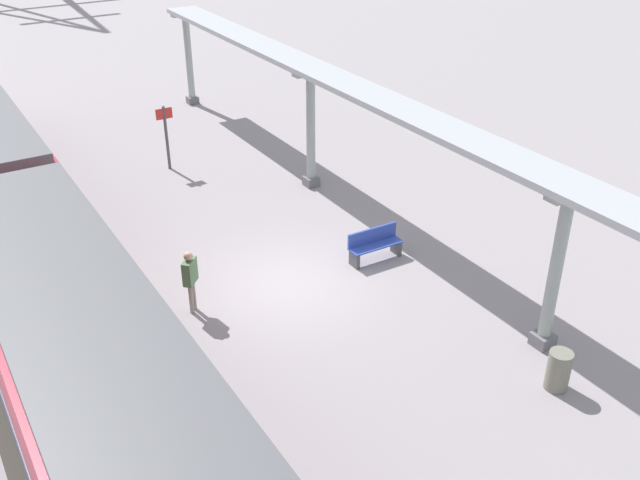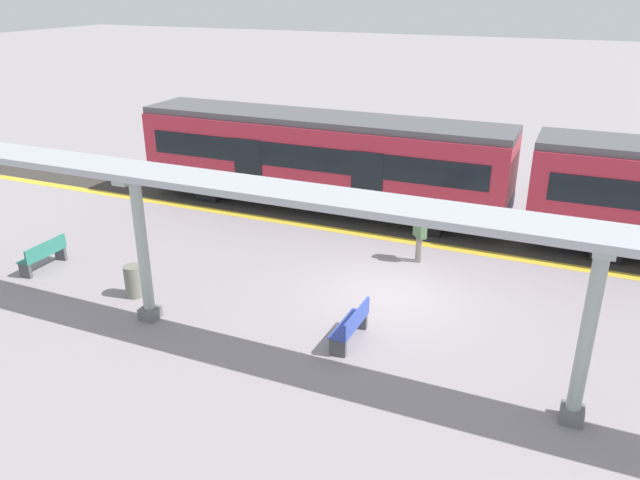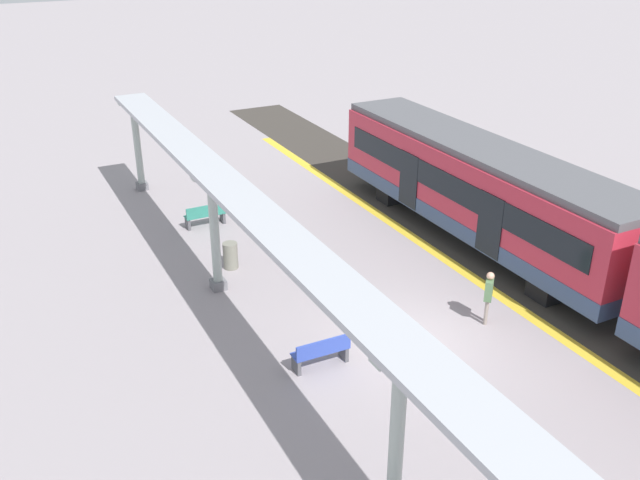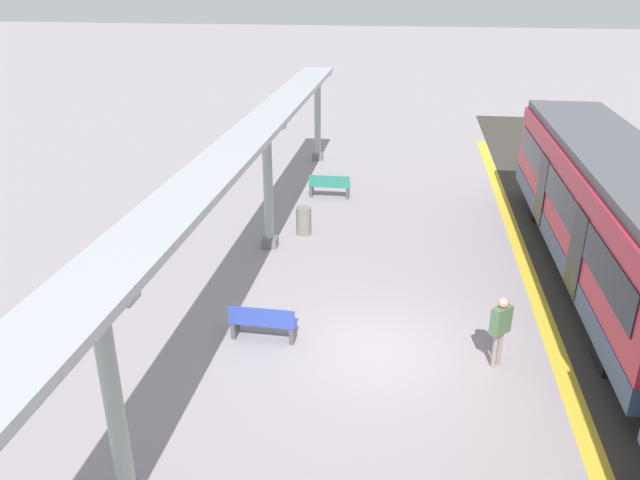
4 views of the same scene
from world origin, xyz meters
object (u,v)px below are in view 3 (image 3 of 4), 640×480
at_px(canopy_pillar_second, 215,232).
at_px(trash_bin, 230,256).
at_px(canopy_pillar_third, 397,437).
at_px(passenger_waiting_near_edge, 489,292).
at_px(canopy_pillar_nearest, 137,146).
at_px(train_near_carriage, 477,191).
at_px(bench_near_end, 206,215).
at_px(bench_mid_platform, 322,352).

relative_size(canopy_pillar_second, trash_bin, 4.27).
xyz_separation_m(canopy_pillar_second, canopy_pillar_third, (0.00, 9.92, 0.00)).
relative_size(canopy_pillar_third, passenger_waiting_near_edge, 2.34).
bearing_deg(trash_bin, canopy_pillar_nearest, -84.31).
distance_m(canopy_pillar_second, canopy_pillar_third, 9.92).
xyz_separation_m(canopy_pillar_second, trash_bin, (-0.83, -1.14, -1.47)).
xyz_separation_m(train_near_carriage, bench_near_end, (8.06, -5.33, -1.39)).
bearing_deg(canopy_pillar_nearest, canopy_pillar_second, 90.00).
distance_m(train_near_carriage, bench_near_end, 9.77).
height_order(canopy_pillar_third, trash_bin, canopy_pillar_third).
height_order(train_near_carriage, canopy_pillar_nearest, canopy_pillar_nearest).
relative_size(train_near_carriage, bench_mid_platform, 9.00).
distance_m(canopy_pillar_third, passenger_waiting_near_edge, 7.68).
xyz_separation_m(bench_mid_platform, passenger_waiting_near_edge, (-5.06, 0.24, 0.56)).
xyz_separation_m(canopy_pillar_nearest, passenger_waiting_near_edge, (-6.04, 14.77, -0.90)).
bearing_deg(canopy_pillar_third, bench_mid_platform, -101.35).
bearing_deg(passenger_waiting_near_edge, canopy_pillar_third, 37.58).
relative_size(trash_bin, passenger_waiting_near_edge, 0.55).
bearing_deg(canopy_pillar_second, passenger_waiting_near_edge, 138.89).
height_order(bench_near_end, trash_bin, trash_bin).
bearing_deg(canopy_pillar_nearest, trash_bin, 95.69).
bearing_deg(train_near_carriage, canopy_pillar_nearest, -47.71).
bearing_deg(train_near_carriage, bench_mid_platform, 27.94).
height_order(train_near_carriage, canopy_pillar_third, canopy_pillar_third).
height_order(trash_bin, passenger_waiting_near_edge, passenger_waiting_near_edge).
relative_size(canopy_pillar_nearest, bench_mid_platform, 2.49).
bearing_deg(bench_near_end, canopy_pillar_second, 75.91).
bearing_deg(passenger_waiting_near_edge, canopy_pillar_second, -41.11).
bearing_deg(train_near_carriage, trash_bin, -12.09).
distance_m(canopy_pillar_nearest, canopy_pillar_third, 19.42).
bearing_deg(trash_bin, canopy_pillar_third, 85.70).
xyz_separation_m(bench_mid_platform, trash_bin, (0.15, -6.18, -0.00)).
bearing_deg(trash_bin, bench_near_end, -95.52).
bearing_deg(bench_near_end, train_near_carriage, 146.52).
relative_size(train_near_carriage, canopy_pillar_second, 3.61).
relative_size(train_near_carriage, canopy_pillar_nearest, 3.61).
relative_size(bench_mid_platform, trash_bin, 1.71).
bearing_deg(trash_bin, train_near_carriage, 167.91).
bearing_deg(canopy_pillar_nearest, passenger_waiting_near_edge, 112.25).
bearing_deg(bench_near_end, canopy_pillar_third, 85.40).
xyz_separation_m(train_near_carriage, trash_bin, (8.41, -1.80, -1.39)).
distance_m(canopy_pillar_third, bench_near_end, 14.72).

